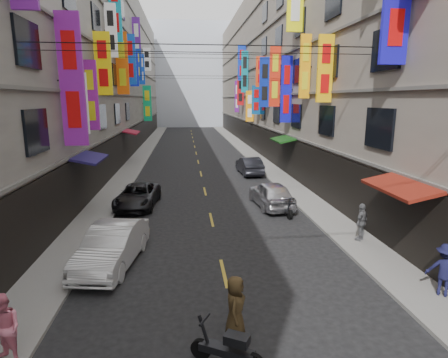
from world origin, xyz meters
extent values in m
cube|color=slate|center=(-6.00, 42.00, 0.06)|extent=(2.00, 90.00, 0.12)
cube|color=slate|center=(6.00, 42.00, 0.06)|extent=(2.00, 90.00, 0.12)
cube|color=gray|center=(-12.00, 42.00, 9.50)|extent=(10.00, 90.00, 19.00)
cube|color=black|center=(-6.95, 42.00, 1.50)|extent=(0.12, 85.50, 3.00)
cube|color=#66635E|center=(-6.94, 42.00, 3.20)|extent=(0.16, 90.00, 0.14)
cube|color=#66635E|center=(-6.94, 42.00, 6.40)|extent=(0.16, 90.00, 0.14)
cube|color=#66635E|center=(-6.94, 42.00, 9.60)|extent=(0.16, 90.00, 0.14)
cube|color=#66635E|center=(-6.94, 42.00, 12.80)|extent=(0.16, 90.00, 0.14)
cube|color=gray|center=(12.00, 42.00, 9.50)|extent=(10.00, 90.00, 19.00)
cube|color=black|center=(6.95, 42.00, 1.50)|extent=(0.12, 85.50, 3.00)
cube|color=#66635E|center=(6.94, 42.00, 3.20)|extent=(0.16, 90.00, 0.14)
cube|color=#66635E|center=(6.94, 42.00, 6.40)|extent=(0.16, 90.00, 0.14)
cube|color=#66635E|center=(6.94, 42.00, 9.60)|extent=(0.16, 90.00, 0.14)
cube|color=#66635E|center=(6.94, 42.00, 12.80)|extent=(0.16, 90.00, 0.14)
cube|color=silver|center=(0.00, 92.00, 11.00)|extent=(18.00, 8.00, 22.00)
cube|color=#751782|center=(-6.36, 24.18, 6.85)|extent=(1.09, 0.18, 5.98)
cylinder|color=black|center=(-6.41, 24.18, 6.85)|extent=(1.19, 0.08, 0.08)
cube|color=silver|center=(-6.54, 26.07, 5.77)|extent=(0.71, 0.18, 3.09)
cylinder|color=black|center=(-6.59, 26.07, 5.77)|extent=(0.81, 0.08, 0.08)
cube|color=#FFB90D|center=(6.47, 26.45, 7.63)|extent=(0.85, 0.18, 3.60)
cylinder|color=black|center=(6.52, 26.45, 7.63)|extent=(0.95, 0.08, 0.08)
cube|color=#831782|center=(-6.51, 28.23, 6.21)|extent=(0.78, 0.18, 3.88)
cylinder|color=black|center=(-6.56, 28.23, 6.21)|extent=(0.88, 0.08, 0.08)
cube|color=#FFA50E|center=(6.56, 30.24, 8.06)|extent=(0.69, 0.18, 4.00)
cylinder|color=black|center=(6.61, 30.24, 8.06)|extent=(0.79, 0.08, 0.08)
cube|color=yellow|center=(-6.38, 31.56, 8.23)|extent=(1.04, 0.18, 3.94)
cylinder|color=black|center=(-6.43, 31.56, 8.23)|extent=(1.14, 0.08, 0.08)
cube|color=#1211CC|center=(6.49, 34.36, 6.71)|extent=(0.82, 0.18, 4.92)
cylinder|color=black|center=(6.54, 34.36, 6.71)|extent=(0.92, 0.08, 0.08)
cube|color=white|center=(-6.49, 35.82, 10.96)|extent=(0.81, 0.18, 3.79)
cylinder|color=black|center=(-6.54, 35.82, 10.96)|extent=(0.91, 0.08, 0.08)
cube|color=#0D8BA3|center=(-6.43, 37.79, 12.98)|extent=(0.93, 0.18, 5.08)
cylinder|color=black|center=(-6.48, 37.79, 12.98)|extent=(1.03, 0.08, 0.08)
cube|color=red|center=(6.44, 37.96, 7.88)|extent=(0.91, 0.18, 4.99)
cylinder|color=black|center=(6.49, 37.96, 7.88)|extent=(1.01, 0.08, 0.08)
cube|color=#DB500C|center=(-6.39, 39.52, 8.95)|extent=(1.02, 0.18, 5.11)
cylinder|color=black|center=(-6.44, 39.52, 8.95)|extent=(1.12, 0.08, 0.08)
cube|color=#0E26A8|center=(6.41, 41.88, 7.56)|extent=(0.98, 0.18, 4.61)
cylinder|color=black|center=(6.46, 41.88, 7.56)|extent=(1.08, 0.08, 0.08)
cube|color=#1046BB|center=(-6.34, 44.13, 9.74)|extent=(1.12, 0.18, 4.64)
cylinder|color=black|center=(-6.39, 44.13, 9.74)|extent=(1.22, 0.08, 0.08)
cube|color=#ED4016|center=(6.47, 44.43, 8.71)|extent=(0.86, 0.18, 2.98)
cylinder|color=black|center=(6.52, 44.43, 8.71)|extent=(0.96, 0.08, 0.08)
cube|color=#0C4F97|center=(6.44, 46.15, 5.92)|extent=(0.92, 0.18, 3.02)
cylinder|color=black|center=(6.49, 46.15, 5.92)|extent=(1.02, 0.08, 0.08)
cube|color=#1121CA|center=(-6.44, 47.85, 9.17)|extent=(0.91, 0.18, 3.65)
cylinder|color=black|center=(-6.49, 47.85, 9.17)|extent=(1.01, 0.08, 0.08)
cube|color=#0D2E9E|center=(-6.40, 50.35, 9.79)|extent=(0.99, 0.18, 3.44)
cylinder|color=black|center=(-6.45, 50.35, 9.79)|extent=(1.09, 0.08, 0.08)
cube|color=#FC990E|center=(6.44, 50.05, 5.19)|extent=(0.92, 0.18, 3.55)
cylinder|color=black|center=(6.49, 50.05, 5.19)|extent=(1.02, 0.08, 0.08)
cube|color=#4B167B|center=(-6.45, 51.55, 12.52)|extent=(0.89, 0.18, 5.02)
cylinder|color=black|center=(-6.50, 51.55, 12.52)|extent=(0.99, 0.08, 0.08)
cube|color=#0B798C|center=(6.47, 54.26, 9.38)|extent=(0.87, 0.18, 5.08)
cylinder|color=black|center=(6.52, 54.26, 9.38)|extent=(0.97, 0.08, 0.08)
cube|color=#1040C0|center=(-6.53, 56.44, 9.74)|extent=(0.73, 0.18, 3.75)
cylinder|color=black|center=(-6.58, 56.44, 9.74)|extent=(0.83, 0.08, 0.08)
cube|color=#1131C6|center=(6.39, 56.34, 10.64)|extent=(1.02, 0.18, 4.49)
cylinder|color=black|center=(6.44, 56.34, 10.64)|extent=(1.12, 0.08, 0.08)
cube|color=red|center=(6.45, 57.68, 7.07)|extent=(0.91, 0.18, 3.76)
cylinder|color=black|center=(6.50, 57.68, 7.07)|extent=(1.01, 0.08, 0.08)
cube|color=#0C8E56|center=(-6.33, 59.89, 5.41)|extent=(1.14, 0.18, 4.86)
cylinder|color=black|center=(-6.38, 59.89, 5.41)|extent=(1.24, 0.08, 0.08)
cube|color=white|center=(-6.37, 62.34, 11.55)|extent=(1.06, 0.18, 3.10)
cylinder|color=black|center=(-6.42, 62.34, 11.55)|extent=(1.16, 0.08, 0.08)
cube|color=#651884|center=(6.58, 62.14, 6.38)|extent=(0.63, 0.18, 4.57)
cylinder|color=black|center=(6.63, 62.14, 6.38)|extent=(0.73, 0.08, 0.08)
cube|color=maroon|center=(6.30, 18.00, 3.00)|extent=(1.39, 3.20, 0.41)
cube|color=#201752|center=(-6.30, 26.00, 3.00)|extent=(1.39, 3.20, 0.41)
cube|color=#134312|center=(6.30, 34.00, 3.00)|extent=(1.39, 3.20, 0.41)
cube|color=maroon|center=(-6.30, 42.00, 3.00)|extent=(1.39, 3.20, 0.41)
cylinder|color=black|center=(0.00, 22.00, 8.20)|extent=(14.00, 0.04, 0.04)
cylinder|color=black|center=(0.00, 36.00, 9.40)|extent=(14.00, 0.04, 0.04)
cylinder|color=black|center=(0.00, 50.00, 8.60)|extent=(14.00, 0.04, 0.04)
cube|color=gold|center=(0.00, 18.00, 0.01)|extent=(0.12, 2.20, 0.01)
cube|color=gold|center=(0.00, 24.00, 0.01)|extent=(0.12, 2.20, 0.01)
cube|color=gold|center=(0.00, 30.00, 0.01)|extent=(0.12, 2.20, 0.01)
cube|color=gold|center=(0.00, 36.00, 0.01)|extent=(0.12, 2.20, 0.01)
cube|color=gold|center=(0.00, 42.00, 0.01)|extent=(0.12, 2.20, 0.01)
cube|color=gold|center=(0.00, 48.00, 0.01)|extent=(0.12, 2.20, 0.01)
cube|color=gold|center=(0.00, 54.00, 0.01)|extent=(0.12, 2.20, 0.01)
cube|color=gold|center=(0.00, 60.00, 0.01)|extent=(0.12, 2.20, 0.01)
cube|color=gold|center=(0.00, 66.00, 0.01)|extent=(0.12, 2.20, 0.01)
cube|color=gold|center=(0.00, 72.00, 0.01)|extent=(0.12, 2.20, 0.01)
cube|color=gold|center=(0.00, 78.00, 0.01)|extent=(0.12, 2.20, 0.01)
cylinder|color=black|center=(-1.00, 13.63, 0.25)|extent=(0.50, 0.34, 0.50)
cube|color=black|center=(-0.43, 13.32, 0.40)|extent=(1.28, 0.89, 0.18)
cube|color=black|center=(-0.21, 13.20, 0.75)|extent=(0.64, 0.54, 0.22)
cylinder|color=black|center=(-0.91, 13.58, 0.70)|extent=(0.35, 0.24, 0.88)
cylinder|color=black|center=(-0.91, 13.58, 1.05)|extent=(0.29, 0.47, 0.06)
cylinder|color=black|center=(3.96, 23.65, 0.25)|extent=(0.19, 0.51, 0.50)
cylinder|color=black|center=(3.77, 24.93, 0.25)|extent=(0.19, 0.51, 0.50)
cube|color=black|center=(3.87, 24.29, 0.40)|extent=(0.48, 1.33, 0.18)
cube|color=black|center=(3.83, 24.54, 0.75)|extent=(0.40, 0.59, 0.22)
cylinder|color=black|center=(3.95, 23.75, 0.70)|extent=(0.13, 0.36, 0.88)
cylinder|color=black|center=(3.95, 23.75, 1.05)|extent=(0.50, 0.13, 0.06)
imported|color=silver|center=(-4.00, 19.07, 0.75)|extent=(2.32, 4.77, 1.51)
imported|color=black|center=(-4.00, 26.82, 0.63)|extent=(2.48, 4.69, 1.26)
imported|color=silver|center=(3.54, 26.00, 0.75)|extent=(2.10, 4.50, 1.49)
imported|color=#26262E|center=(3.92, 35.45, 0.72)|extent=(1.74, 4.41, 1.43)
imported|color=pink|center=(-5.40, 13.80, 0.96)|extent=(0.99, 0.90, 1.68)
imported|color=#15163A|center=(6.51, 15.60, 0.94)|extent=(1.17, 1.10, 1.65)
imported|color=slate|center=(6.10, 20.23, 0.93)|extent=(1.07, 1.04, 1.62)
imported|color=#45341B|center=(-0.08, 14.41, 0.82)|extent=(0.76, 0.93, 1.65)
camera|label=1|loc=(-1.28, 5.85, 6.02)|focal=30.00mm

